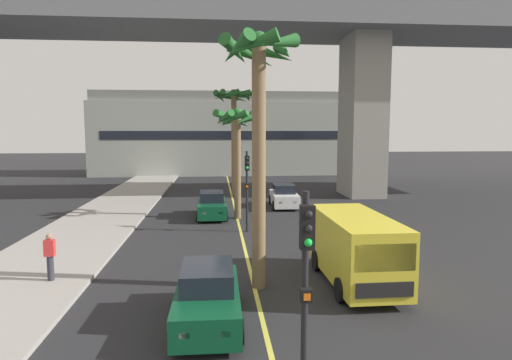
# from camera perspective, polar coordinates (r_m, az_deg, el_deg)

# --- Properties ---
(sidewalk_left) EXTENTS (4.80, 80.00, 0.15)m
(sidewalk_left) POSITION_cam_1_polar(r_m,az_deg,el_deg) (17.76, -27.88, -11.24)
(sidewalk_left) COLOR #9E9991
(sidewalk_left) RESTS_ON ground
(lane_stripe_center) EXTENTS (0.14, 56.00, 0.01)m
(lane_stripe_center) POSITION_cam_1_polar(r_m,az_deg,el_deg) (24.20, -2.15, -6.11)
(lane_stripe_center) COLOR #DBCC4C
(lane_stripe_center) RESTS_ON ground
(bridge_overpass) EXTENTS (73.77, 8.00, 16.94)m
(bridge_overpass) POSITION_cam_1_polar(r_m,az_deg,el_deg) (35.85, -1.62, 19.53)
(bridge_overpass) COLOR slate
(bridge_overpass) RESTS_ON ground
(pier_building_backdrop) EXTENTS (31.69, 8.04, 9.86)m
(pier_building_backdrop) POSITION_cam_1_polar(r_m,az_deg,el_deg) (55.00, -3.92, 5.95)
(pier_building_backdrop) COLOR #ADB2A8
(pier_building_backdrop) RESTS_ON ground
(car_queue_front) EXTENTS (1.95, 4.16, 1.56)m
(car_queue_front) POSITION_cam_1_polar(r_m,az_deg,el_deg) (30.59, 3.65, -2.14)
(car_queue_front) COLOR white
(car_queue_front) RESTS_ON ground
(car_queue_second) EXTENTS (1.86, 4.11, 1.56)m
(car_queue_second) POSITION_cam_1_polar(r_m,az_deg,el_deg) (12.47, -6.30, -14.84)
(car_queue_second) COLOR #0C4728
(car_queue_second) RESTS_ON ground
(car_queue_third) EXTENTS (1.90, 4.13, 1.56)m
(car_queue_third) POSITION_cam_1_polar(r_m,az_deg,el_deg) (26.95, -5.74, -3.31)
(car_queue_third) COLOR #0C4728
(car_queue_third) RESTS_ON ground
(delivery_van) EXTENTS (2.20, 5.27, 2.36)m
(delivery_van) POSITION_cam_1_polar(r_m,az_deg,el_deg) (15.54, 12.78, -8.48)
(delivery_van) COLOR yellow
(delivery_van) RESTS_ON ground
(traffic_light_median_near) EXTENTS (0.24, 0.37, 4.20)m
(traffic_light_median_near) POSITION_cam_1_polar(r_m,az_deg,el_deg) (7.83, 6.45, -12.35)
(traffic_light_median_near) COLOR black
(traffic_light_median_near) RESTS_ON ground
(traffic_light_median_far) EXTENTS (0.24, 0.37, 4.20)m
(traffic_light_median_far) POSITION_cam_1_polar(r_m,az_deg,el_deg) (22.64, -1.17, -0.02)
(traffic_light_median_far) COLOR black
(traffic_light_median_far) RESTS_ON ground
(palm_tree_near_median) EXTENTS (2.94, 2.95, 6.59)m
(palm_tree_near_median) POSITION_cam_1_polar(r_m,az_deg,el_deg) (26.12, -2.44, 6.33)
(palm_tree_near_median) COLOR brown
(palm_tree_near_median) RESTS_ON ground
(palm_tree_mid_median) EXTENTS (2.63, 2.69, 8.37)m
(palm_tree_mid_median) POSITION_cam_1_polar(r_m,az_deg,el_deg) (14.37, 0.33, 10.54)
(palm_tree_mid_median) COLOR brown
(palm_tree_mid_median) RESTS_ON ground
(palm_tree_far_median) EXTENTS (3.00, 3.08, 6.65)m
(palm_tree_far_median) POSITION_cam_1_polar(r_m,az_deg,el_deg) (41.39, -2.77, 6.31)
(palm_tree_far_median) COLOR brown
(palm_tree_far_median) RESTS_ON ground
(palm_tree_farthest_median) EXTENTS (3.52, 3.59, 8.57)m
(palm_tree_farthest_median) POSITION_cam_1_polar(r_m,az_deg,el_deg) (35.96, -2.94, 9.18)
(palm_tree_farthest_median) COLOR brown
(palm_tree_farthest_median) RESTS_ON ground
(pedestrian_far_along) EXTENTS (0.34, 0.22, 1.62)m
(pedestrian_far_along) POSITION_cam_1_polar(r_m,az_deg,el_deg) (16.71, -25.14, -8.91)
(pedestrian_far_along) COLOR #2D2D38
(pedestrian_far_along) RESTS_ON sidewalk_left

